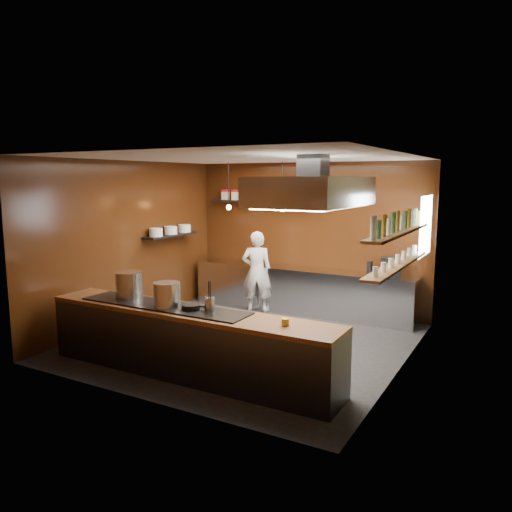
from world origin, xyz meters
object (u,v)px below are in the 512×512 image
Objects in this scene: extractor_hood at (313,191)px; chef at (257,272)px; stockpot_small at (167,295)px; espresso_machine at (391,267)px; stockpot_large at (129,285)px.

extractor_hood is 1.22× the size of chef.
stockpot_small reaches higher than espresso_machine.
chef is at bearing 177.18° from espresso_machine.
stockpot_large is at bearing -140.16° from espresso_machine.
stockpot_small is 4.35m from espresso_machine.
chef is at bearing 98.35° from stockpot_small.
stockpot_small is (-1.59, -1.26, -1.39)m from extractor_hood.
chef reaches higher than stockpot_large.
stockpot_small is (0.84, -0.16, -0.02)m from stockpot_large.
espresso_machine is at bearing 165.09° from chef.
chef is (-0.50, 3.43, -0.29)m from stockpot_small.
extractor_hood is at bearing 24.43° from stockpot_large.
chef reaches higher than stockpot_small.
stockpot_small is at bearing -130.13° from espresso_machine.
stockpot_small is 3.47m from chef.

